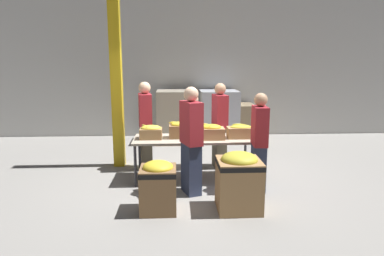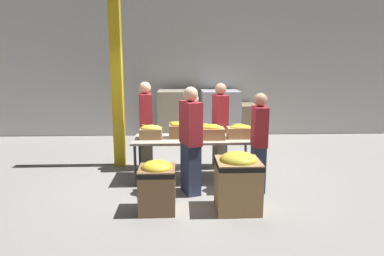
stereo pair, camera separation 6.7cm
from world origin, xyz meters
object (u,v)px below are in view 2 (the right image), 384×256
volunteer_4 (146,126)px  pallet_stack_2 (220,116)px  banana_box_0 (151,132)px  banana_box_2 (211,132)px  volunteer_3 (220,126)px  banana_box_1 (181,130)px  support_pillar (117,70)px  pallet_stack_0 (238,122)px  donation_bin_0 (157,184)px  sorting_table (194,141)px  donation_bin_1 (238,179)px  volunteer_1 (259,143)px  banana_box_3 (241,131)px  pallet_stack_1 (177,117)px  volunteer_2 (191,142)px  volunteer_0 (194,132)px

volunteer_4 → pallet_stack_2: (1.82, 2.60, -0.20)m
banana_box_0 → banana_box_2: banana_box_2 is taller
volunteer_3 → banana_box_1: bearing=-57.6°
volunteer_4 → support_pillar: (-0.59, 0.24, 1.12)m
banana_box_0 → pallet_stack_0: bearing=56.6°
donation_bin_0 → pallet_stack_2: 4.91m
sorting_table → donation_bin_1: (0.59, -1.39, -0.27)m
volunteer_1 → donation_bin_1: (-0.48, -0.77, -0.36)m
banana_box_3 → pallet_stack_0: bearing=81.1°
sorting_table → donation_bin_1: bearing=-67.0°
sorting_table → donation_bin_0: sorting_table is taller
banana_box_1 → pallet_stack_2: (1.12, 3.25, -0.26)m
pallet_stack_1 → pallet_stack_2: bearing=8.8°
banana_box_0 → support_pillar: size_ratio=0.10×
banana_box_1 → volunteer_4: 0.96m
banana_box_0 → volunteer_4: size_ratio=0.22×
donation_bin_0 → donation_bin_1: (1.18, -0.00, 0.06)m
donation_bin_1 → banana_box_0: bearing=134.9°
volunteer_2 → support_pillar: bearing=22.7°
banana_box_1 → support_pillar: (-1.29, 0.89, 1.06)m
volunteer_4 → donation_bin_1: volunteer_4 is taller
sorting_table → volunteer_0: size_ratio=1.44×
banana_box_2 → pallet_stack_2: bearing=80.4°
banana_box_0 → volunteer_0: size_ratio=0.26×
banana_box_2 → donation_bin_0: size_ratio=0.62×
banana_box_3 → volunteer_2: (-0.94, -0.68, -0.03)m
banana_box_2 → volunteer_2: volunteer_2 is taller
pallet_stack_2 → volunteer_4: bearing=-125.0°
banana_box_0 → volunteer_1: 1.95m
pallet_stack_2 → banana_box_1: bearing=-109.0°
volunteer_0 → pallet_stack_1: 2.45m
volunteer_0 → pallet_stack_2: bearing=173.6°
banana_box_1 → banana_box_3: 1.11m
support_pillar → pallet_stack_2: (2.41, 2.37, -1.32)m
sorting_table → pallet_stack_1: pallet_stack_1 is taller
banana_box_1 → support_pillar: support_pillar is taller
volunteer_4 → donation_bin_1: 2.61m
banana_box_2 → support_pillar: support_pillar is taller
donation_bin_1 → support_pillar: support_pillar is taller
banana_box_2 → volunteer_3: bearing=72.2°
volunteer_3 → pallet_stack_1: (-0.90, 2.38, -0.18)m
volunteer_3 → banana_box_3: bearing=13.1°
pallet_stack_2 → donation_bin_1: bearing=-93.5°
volunteer_0 → pallet_stack_2: size_ratio=1.11×
volunteer_0 → volunteer_4: (-0.97, 0.00, 0.12)m
volunteer_2 → pallet_stack_0: bearing=-39.0°
donation_bin_0 → pallet_stack_2: pallet_stack_2 is taller
banana_box_3 → pallet_stack_0: banana_box_3 is taller
pallet_stack_2 → volunteer_2: bearing=-103.5°
volunteer_0 → volunteer_4: volunteer_4 is taller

